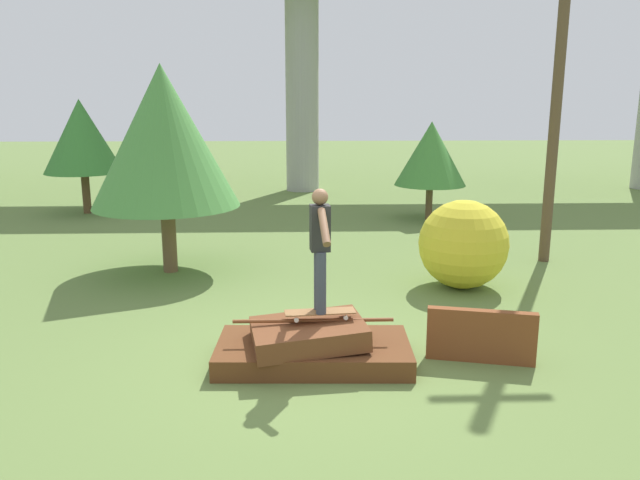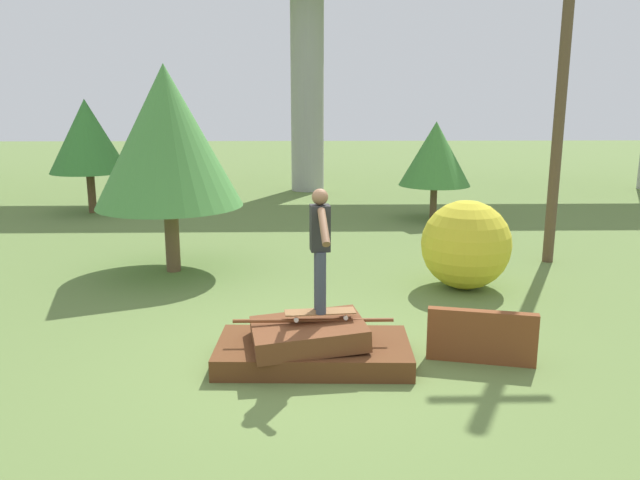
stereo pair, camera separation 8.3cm
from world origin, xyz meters
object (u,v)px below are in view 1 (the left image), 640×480
skateboard (320,312)px  tree_behind_right (431,154)px  tree_mid_back (82,136)px  skater (320,243)px  tree_behind_left (164,137)px  utility_pole (563,18)px  bush_yellow_flowering (463,244)px

skateboard → tree_behind_right: 9.51m
tree_mid_back → tree_behind_right: bearing=-7.8°
skateboard → skater: size_ratio=0.58×
skater → tree_behind_left: (-2.58, 4.11, 0.97)m
utility_pole → tree_behind_left: 7.41m
tree_behind_left → tree_mid_back: tree_behind_left is taller
utility_pole → tree_behind_right: 5.31m
utility_pole → tree_mid_back: utility_pole is taller
tree_behind_right → bush_yellow_flowering: tree_behind_right is taller
tree_mid_back → bush_yellow_flowering: 11.25m
utility_pole → tree_mid_back: size_ratio=2.84×
skateboard → tree_behind_right: size_ratio=0.34×
skater → tree_behind_right: bearing=70.5°
skateboard → tree_behind_left: bearing=122.2°
skater → utility_pole: size_ratio=0.17×
tree_mid_back → bush_yellow_flowering: tree_mid_back is taller
utility_pole → tree_mid_back: bearing=152.2°
skateboard → skater: bearing=-150.6°
utility_pole → tree_behind_left: utility_pole is taller
skater → tree_behind_right: tree_behind_right is taller
skateboard → bush_yellow_flowering: 3.84m
skater → tree_mid_back: (-6.04, 10.17, 0.62)m
utility_pole → tree_mid_back: 12.18m
bush_yellow_flowering → tree_behind_right: bearing=83.5°
utility_pole → tree_behind_right: bearing=107.6°
skater → skateboard: bearing=29.4°
skateboard → tree_behind_left: tree_behind_left is taller
utility_pole → tree_mid_back: (-10.57, 5.57, -2.40)m
skater → tree_mid_back: tree_mid_back is taller
tree_behind_left → tree_mid_back: (-3.46, 6.07, -0.34)m
bush_yellow_flowering → tree_mid_back: bearing=139.7°
skateboard → skater: (-0.00, -0.00, 0.84)m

